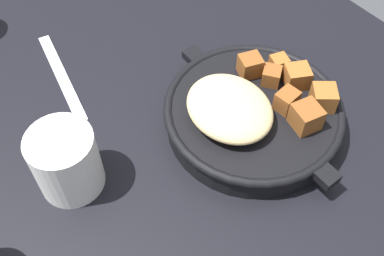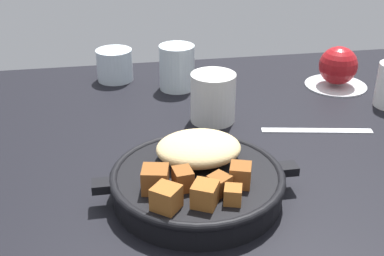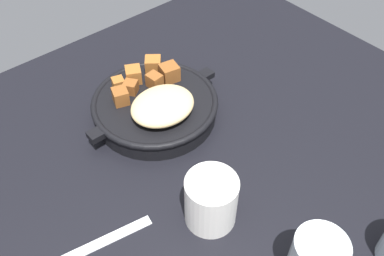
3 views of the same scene
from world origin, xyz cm
name	(u,v)px [view 3 (image 3 of 3)]	position (x,y,z in cm)	size (l,w,h in cm)	color
ground_plane	(177,172)	(0.00, 0.00, -1.20)	(111.83, 87.09, 2.40)	black
cast_iron_skillet	(156,105)	(-4.86, -12.14, 2.84)	(27.76, 23.45, 7.32)	black
butter_knife	(91,247)	(18.75, 3.56, 0.18)	(18.80, 1.60, 0.36)	silver
ceramic_mug_white	(211,201)	(2.10, 10.83, 4.35)	(7.84, 7.84, 8.70)	silver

